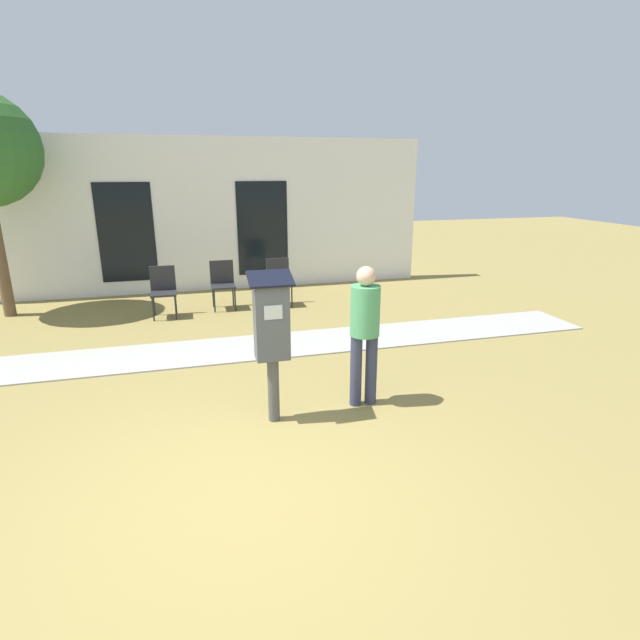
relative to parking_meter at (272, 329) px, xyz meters
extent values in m
plane|color=olive|center=(-0.49, -1.25, -1.02)|extent=(40.00, 40.00, 0.00)
cube|color=#A3A099|center=(-0.49, 2.26, -1.01)|extent=(12.00, 1.10, 0.02)
cube|color=white|center=(-0.49, 6.33, 0.58)|extent=(10.00, 0.24, 3.20)
cube|color=black|center=(-1.89, 6.20, 0.28)|extent=(1.10, 0.02, 2.00)
cube|color=black|center=(0.91, 6.20, 0.28)|extent=(1.10, 0.02, 2.00)
cylinder|color=#4C4C4C|center=(0.00, 0.00, -0.67)|extent=(0.12, 0.12, 0.70)
cube|color=#4C5156|center=(0.00, 0.00, 0.08)|extent=(0.34, 0.22, 0.80)
cube|color=silver|center=(0.00, -0.12, 0.20)|extent=(0.18, 0.01, 0.14)
cube|color=black|center=(0.00, 0.00, 0.51)|extent=(0.44, 0.31, 0.12)
cylinder|color=#333851|center=(0.95, 0.11, -0.61)|extent=(0.13, 0.13, 0.82)
cylinder|color=#333851|center=(1.13, 0.11, -0.61)|extent=(0.13, 0.13, 0.82)
cylinder|color=#4C9E66|center=(1.04, 0.11, 0.08)|extent=(0.32, 0.32, 0.55)
sphere|color=#D8AD8C|center=(1.04, 0.11, 0.46)|extent=(0.21, 0.21, 0.21)
cylinder|color=#262628|center=(-1.38, 4.09, -0.81)|extent=(0.03, 0.03, 0.42)
cylinder|color=#262628|center=(-1.00, 4.09, -0.81)|extent=(0.03, 0.03, 0.42)
cylinder|color=#262628|center=(-1.38, 4.47, -0.81)|extent=(0.03, 0.03, 0.42)
cylinder|color=#262628|center=(-1.00, 4.47, -0.81)|extent=(0.03, 0.03, 0.42)
cube|color=#262628|center=(-1.19, 4.28, -0.58)|extent=(0.44, 0.44, 0.04)
cube|color=#262628|center=(-1.19, 4.48, -0.34)|extent=(0.44, 0.04, 0.44)
cylinder|color=#262628|center=(-0.31, 4.37, -0.81)|extent=(0.03, 0.03, 0.42)
cylinder|color=#262628|center=(0.07, 4.37, -0.81)|extent=(0.03, 0.03, 0.42)
cylinder|color=#262628|center=(-0.31, 4.75, -0.81)|extent=(0.03, 0.03, 0.42)
cylinder|color=#262628|center=(0.07, 4.75, -0.81)|extent=(0.03, 0.03, 0.42)
cube|color=#262628|center=(-0.12, 4.56, -0.58)|extent=(0.44, 0.44, 0.04)
cube|color=#262628|center=(-0.12, 4.76, -0.34)|extent=(0.44, 0.04, 0.44)
cylinder|color=#262628|center=(0.76, 4.32, -0.81)|extent=(0.03, 0.03, 0.42)
cylinder|color=#262628|center=(1.14, 4.32, -0.81)|extent=(0.03, 0.03, 0.42)
cylinder|color=#262628|center=(0.76, 4.70, -0.81)|extent=(0.03, 0.03, 0.42)
cylinder|color=#262628|center=(1.14, 4.70, -0.81)|extent=(0.03, 0.03, 0.42)
cube|color=#262628|center=(0.95, 4.51, -0.58)|extent=(0.44, 0.44, 0.04)
cube|color=#262628|center=(0.95, 4.71, -0.34)|extent=(0.44, 0.04, 0.44)
cylinder|color=brown|center=(-3.91, 5.15, 0.08)|extent=(0.20, 0.20, 2.20)
camera|label=1|loc=(-0.80, -4.72, 1.54)|focal=28.00mm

